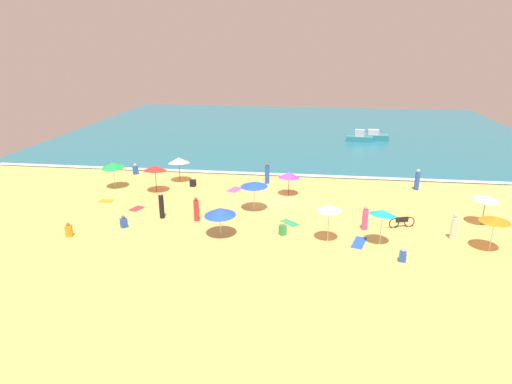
{
  "coord_description": "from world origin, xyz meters",
  "views": [
    {
      "loc": [
        2.44,
        -31.77,
        11.59
      ],
      "look_at": [
        -1.68,
        -0.9,
        0.8
      ],
      "focal_mm": 30.47,
      "sensor_mm": 36.0,
      "label": 1
    }
  ],
  "objects": [
    {
      "name": "beachgoer_1",
      "position": [
        -7.73,
        -4.92,
        0.88
      ],
      "size": [
        0.35,
        0.35,
        1.86
      ],
      "color": "black",
      "rests_on": "ground_plane"
    },
    {
      "name": "beach_umbrella_5",
      "position": [
        -1.59,
        -2.62,
        2.0
      ],
      "size": [
        2.79,
        2.79,
        2.21
      ],
      "color": "silver",
      "rests_on": "ground_plane"
    },
    {
      "name": "beach_umbrella_6",
      "position": [
        13.88,
        -3.25,
        1.93
      ],
      "size": [
        2.08,
        2.1,
        2.2
      ],
      "color": "#4C3823",
      "rests_on": "ground_plane"
    },
    {
      "name": "small_boat_0",
      "position": [
        9.77,
        22.54,
        0.55
      ],
      "size": [
        3.69,
        1.43,
        1.3
      ],
      "color": "teal",
      "rests_on": "ocean_water"
    },
    {
      "name": "beach_towel_4",
      "position": [
        -13.14,
        -2.26,
        0.01
      ],
      "size": [
        1.11,
        0.82,
        0.01
      ],
      "color": "orange",
      "rests_on": "ground_plane"
    },
    {
      "name": "beach_umbrella_8",
      "position": [
        -8.98,
        3.34,
        1.91
      ],
      "size": [
        2.46,
        2.48,
        2.23
      ],
      "color": "#4C3823",
      "rests_on": "ground_plane"
    },
    {
      "name": "beachgoer_8",
      "position": [
        -12.52,
        -8.6,
        0.41
      ],
      "size": [
        0.46,
        0.46,
        0.93
      ],
      "color": "orange",
      "rests_on": "ground_plane"
    },
    {
      "name": "beachgoer_6",
      "position": [
        6.01,
        -5.07,
        0.78
      ],
      "size": [
        0.51,
        0.51,
        1.65
      ],
      "color": "#D84CA5",
      "rests_on": "ground_plane"
    },
    {
      "name": "beach_towel_1",
      "position": [
        5.5,
        -7.15,
        0.01
      ],
      "size": [
        1.16,
        1.9,
        0.01
      ],
      "color": "blue",
      "rests_on": "ground_plane"
    },
    {
      "name": "beachgoer_5",
      "position": [
        7.68,
        -9.23,
        0.35
      ],
      "size": [
        0.45,
        0.45,
        0.81
      ],
      "color": "blue",
      "rests_on": "ground_plane"
    },
    {
      "name": "beach_umbrella_0",
      "position": [
        -10.04,
        0.36,
        2.02
      ],
      "size": [
        2.3,
        2.32,
        2.33
      ],
      "color": "#4C3823",
      "rests_on": "ground_plane"
    },
    {
      "name": "beachgoer_0",
      "position": [
        0.79,
        -6.63,
        0.37
      ],
      "size": [
        0.52,
        0.52,
        0.87
      ],
      "color": "green",
      "rests_on": "ground_plane"
    },
    {
      "name": "beachgoer_7",
      "position": [
        -7.49,
        2.19,
        0.31
      ],
      "size": [
        0.48,
        0.48,
        0.76
      ],
      "color": "black",
      "rests_on": "ground_plane"
    },
    {
      "name": "beachgoer_9",
      "position": [
        -1.34,
        3.82,
        0.85
      ],
      "size": [
        0.48,
        0.48,
        1.82
      ],
      "color": "blue",
      "rests_on": "ground_plane"
    },
    {
      "name": "ocean_water",
      "position": [
        0.0,
        28.0,
        0.05
      ],
      "size": [
        60.0,
        44.0,
        0.1
      ],
      "primitive_type": "cube",
      "color": "teal",
      "rests_on": "ground_plane"
    },
    {
      "name": "ground_plane",
      "position": [
        0.0,
        0.0,
        0.0
      ],
      "size": [
        60.0,
        60.0,
        0.0
      ],
      "primitive_type": "plane",
      "color": "#EDBC60"
    },
    {
      "name": "parked_bicycle",
      "position": [
        8.48,
        -4.41,
        0.38
      ],
      "size": [
        1.75,
        0.62,
        0.76
      ],
      "color": "black",
      "rests_on": "ground_plane"
    },
    {
      "name": "beachgoer_2",
      "position": [
        -13.7,
        4.95,
        0.44
      ],
      "size": [
        0.58,
        0.58,
        1.0
      ],
      "color": "blue",
      "rests_on": "ground_plane"
    },
    {
      "name": "beach_umbrella_9",
      "position": [
        6.71,
        -7.22,
        2.07
      ],
      "size": [
        2.16,
        2.17,
        2.32
      ],
      "color": "silver",
      "rests_on": "ground_plane"
    },
    {
      "name": "beach_towel_0",
      "position": [
        1.12,
        -4.66,
        0.01
      ],
      "size": [
        1.49,
        1.46,
        0.01
      ],
      "color": "green",
      "rests_on": "ground_plane"
    },
    {
      "name": "small_boat_1",
      "position": [
        8.03,
        21.55,
        0.57
      ],
      "size": [
        3.24,
        1.31,
        1.45
      ],
      "color": "teal",
      "rests_on": "ocean_water"
    },
    {
      "name": "beachgoer_10",
      "position": [
        -5.22,
        -5.07,
        0.78
      ],
      "size": [
        0.52,
        0.52,
        1.69
      ],
      "color": "red",
      "rests_on": "ground_plane"
    },
    {
      "name": "beach_umbrella_4",
      "position": [
        -13.83,
        0.88,
        1.98
      ],
      "size": [
        2.21,
        2.24,
        2.3
      ],
      "color": "silver",
      "rests_on": "ground_plane"
    },
    {
      "name": "beachgoer_3",
      "position": [
        11.29,
        -5.84,
        0.8
      ],
      "size": [
        0.38,
        0.38,
        1.69
      ],
      "color": "white",
      "rests_on": "ground_plane"
    },
    {
      "name": "beach_towel_2",
      "position": [
        -3.81,
        1.74,
        0.01
      ],
      "size": [
        1.31,
        1.61,
        0.01
      ],
      "color": "#D84CA5",
      "rests_on": "ground_plane"
    },
    {
      "name": "beach_towel_3",
      "position": [
        -10.19,
        -3.49,
        0.01
      ],
      "size": [
        1.07,
        1.28,
        0.01
      ],
      "color": "red",
      "rests_on": "ground_plane"
    },
    {
      "name": "beach_umbrella_3",
      "position": [
        12.99,
        -7.2,
        1.99
      ],
      "size": [
        2.23,
        2.23,
        2.16
      ],
      "color": "silver",
      "rests_on": "ground_plane"
    },
    {
      "name": "wave_breaker_foam",
      "position": [
        0.0,
        6.3,
        0.1
      ],
      "size": [
        57.0,
        0.7,
        0.01
      ],
      "primitive_type": "cube",
      "color": "white",
      "rests_on": "ocean_water"
    },
    {
      "name": "beachgoer_4",
      "position": [
        11.09,
        3.73,
        0.82
      ],
      "size": [
        0.54,
        0.54,
        1.76
      ],
      "color": "blue",
      "rests_on": "ground_plane"
    },
    {
      "name": "beach_umbrella_1",
      "position": [
        -3.1,
        -7.24,
        1.62
      ],
      "size": [
        2.79,
        2.79,
        1.92
      ],
      "color": "silver",
      "rests_on": "ground_plane"
    },
    {
      "name": "beach_umbrella_7",
      "position": [
        3.59,
        -7.18,
        2.17
      ],
      "size": [
        1.57,
        1.56,
        2.38
      ],
      "color": "silver",
      "rests_on": "ground_plane"
    },
    {
      "name": "beach_umbrella_2",
      "position": [
        0.69,
        1.02,
        1.67
      ],
      "size": [
        2.09,
        2.1,
        1.92
      ],
      "color": "#4C3823",
      "rests_on": "ground_plane"
    },
    {
      "name": "beachgoer_11",
      "position": [
        -9.69,
        -6.8,
        0.35
      ],
      "size": [
        0.57,
        0.57,
        0.82
      ],
      "color": "blue",
      "rests_on": "ground_plane"
    }
  ]
}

